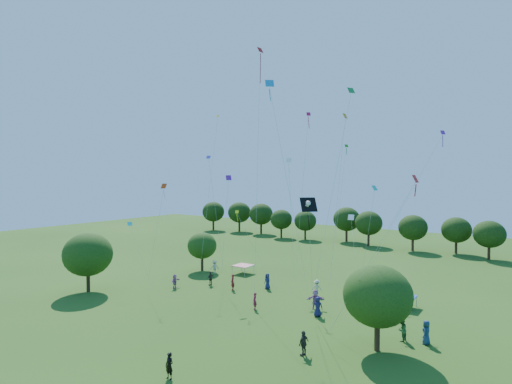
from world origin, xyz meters
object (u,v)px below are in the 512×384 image
(near_tree_east, at_px, (378,296))
(red_high_kite, at_px, (259,99))
(near_tree_west, at_px, (88,254))
(near_tree_north, at_px, (202,246))
(pirate_kite, at_px, (308,206))
(tent_red_stripe, at_px, (243,266))
(man_in_black, at_px, (169,366))
(tent_blue, at_px, (403,297))

(near_tree_east, height_order, red_high_kite, red_high_kite)
(near_tree_west, xyz_separation_m, red_high_kite, (16.14, 9.15, 16.31))
(near_tree_north, bearing_deg, near_tree_west, -103.15)
(pirate_kite, bearing_deg, tent_red_stripe, 140.16)
(near_tree_north, bearing_deg, man_in_black, -51.34)
(near_tree_west, bearing_deg, man_in_black, -20.66)
(near_tree_north, distance_m, pirate_kite, 25.96)
(man_in_black, relative_size, red_high_kite, 0.07)
(near_tree_west, height_order, man_in_black, near_tree_west)
(near_tree_west, xyz_separation_m, man_in_black, (21.28, -8.03, -3.24))
(near_tree_north, relative_size, tent_red_stripe, 2.30)
(near_tree_north, bearing_deg, tent_red_stripe, 17.46)
(tent_red_stripe, relative_size, pirate_kite, 0.23)
(tent_red_stripe, bearing_deg, tent_blue, -5.88)
(man_in_black, bearing_deg, pirate_kite, 68.16)
(man_in_black, bearing_deg, near_tree_west, 158.79)
(near_tree_west, xyz_separation_m, pirate_kite, (25.33, 2.36, 6.13))
(tent_blue, relative_size, pirate_kite, 0.23)
(near_tree_east, relative_size, tent_blue, 2.79)
(near_tree_east, relative_size, tent_red_stripe, 2.79)
(near_tree_north, xyz_separation_m, near_tree_east, (27.03, -11.15, 0.62))
(near_tree_west, height_order, pirate_kite, pirate_kite)
(tent_red_stripe, distance_m, pirate_kite, 23.32)
(tent_red_stripe, height_order, tent_blue, same)
(tent_red_stripe, xyz_separation_m, pirate_kite, (16.47, -13.74, 9.14))
(near_tree_west, height_order, near_tree_east, near_tree_west)
(tent_red_stripe, height_order, man_in_black, man_in_black)
(near_tree_east, xyz_separation_m, red_high_kite, (-14.24, 5.92, 16.42))
(near_tree_west, bearing_deg, tent_red_stripe, 61.20)
(near_tree_east, bearing_deg, tent_blue, 95.56)
(tent_blue, xyz_separation_m, man_in_black, (-8.05, -22.02, -0.23))
(pirate_kite, bearing_deg, red_high_kite, 143.56)
(near_tree_west, relative_size, near_tree_east, 1.04)
(man_in_black, relative_size, pirate_kite, 0.17)
(near_tree_north, relative_size, red_high_kite, 0.21)
(near_tree_north, distance_m, tent_red_stripe, 6.20)
(man_in_black, bearing_deg, red_high_kite, 106.12)
(near_tree_east, bearing_deg, pirate_kite, -170.28)
(man_in_black, height_order, red_high_kite, red_high_kite)
(red_high_kite, bearing_deg, near_tree_west, -150.46)
(near_tree_east, relative_size, man_in_black, 3.79)
(near_tree_north, relative_size, near_tree_east, 0.83)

